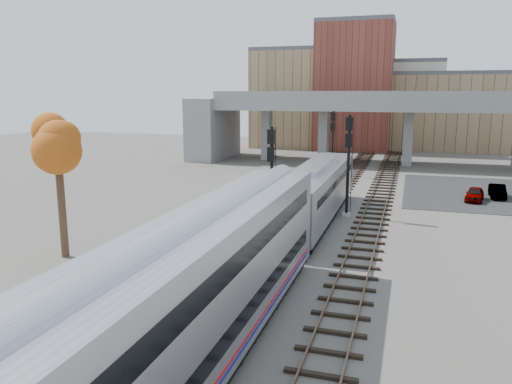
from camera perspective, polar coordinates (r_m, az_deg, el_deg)
The scene contains 15 objects.
ground at distance 25.33m, azimuth -1.02°, elevation -10.32°, with size 160.00×160.00×0.00m, color #47423D.
platform at distance 28.26m, azimuth -15.25°, elevation -8.02°, with size 4.50×60.00×0.35m, color #9E9E99.
yellow_strip at distance 27.26m, azimuth -11.87°, elevation -8.17°, with size 0.70×60.00×0.01m, color yellow.
tracks at distance 36.63m, azimuth 6.55°, elevation -3.40°, with size 10.70×95.00×0.25m.
overpass at distance 67.48m, azimuth 15.32°, elevation 7.93°, with size 54.00×12.00×9.50m.
buildings_far at distance 89.14m, azimuth 13.57°, elevation 10.08°, with size 43.00×21.00×20.60m.
parking_lot at distance 51.62m, azimuth 24.32°, elevation -0.10°, with size 14.00×18.00×0.04m, color black.
locomotive at distance 36.90m, azimuth 6.96°, elevation 0.21°, with size 3.02×19.05×4.10m.
coach at distance 15.95m, azimuth -8.36°, elevation -13.04°, with size 3.03×25.00×5.00m.
signal_mast_near at distance 32.39m, azimuth 1.77°, elevation 1.10°, with size 0.60×0.64×7.19m.
signal_mast_mid at distance 38.05m, azimuth 10.47°, elevation 2.99°, with size 0.60×0.64×7.72m.
signal_mast_far at distance 57.38m, azimuth 8.73°, elevation 5.53°, with size 0.60×0.64×7.31m.
tree at distance 29.82m, azimuth -21.81°, elevation 5.24°, with size 3.60×3.60×8.90m.
car_a at distance 47.44m, azimuth 23.71°, elevation -0.21°, with size 1.41×3.51×1.20m, color #99999E.
car_b at distance 49.62m, azimuth 25.88°, elevation 0.07°, with size 1.26×3.61×1.19m, color #99999E.
Camera 1 is at (7.43, -22.34, 9.34)m, focal length 35.00 mm.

